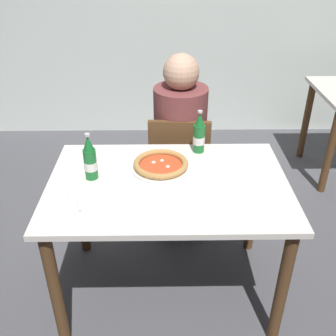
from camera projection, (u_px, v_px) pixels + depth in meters
ground_plane at (168, 287)px, 2.34m from camera, size 8.00×8.00×0.00m
dining_table_main at (168, 200)px, 2.01m from camera, size 1.20×0.80×0.75m
chair_behind_table at (179, 165)px, 2.61m from camera, size 0.43×0.43×0.85m
diner_seated at (180, 148)px, 2.60m from camera, size 0.34×0.34×1.21m
pizza_margherita_near at (161, 165)px, 2.05m from camera, size 0.31×0.31×0.04m
beer_bottle_left at (90, 160)px, 1.93m from camera, size 0.07×0.07×0.25m
beer_bottle_center at (199, 135)px, 2.17m from camera, size 0.07×0.07×0.25m
napkin_with_cutlery at (72, 200)px, 1.82m from camera, size 0.22×0.22×0.01m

